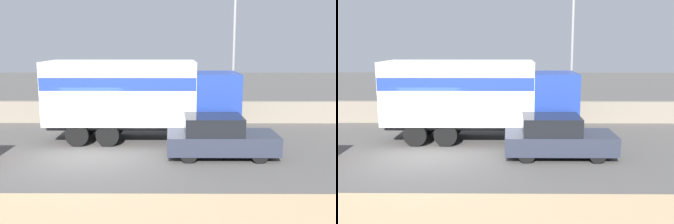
# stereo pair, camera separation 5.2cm
# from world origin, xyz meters

# --- Properties ---
(ground_plane) EXTENTS (80.00, 80.00, 0.00)m
(ground_plane) POSITION_xyz_m (0.00, 0.00, 0.00)
(ground_plane) COLOR #514F4C
(stone_wall_backdrop) EXTENTS (60.00, 0.35, 1.16)m
(stone_wall_backdrop) POSITION_xyz_m (0.00, 6.13, 0.58)
(stone_wall_backdrop) COLOR gray
(stone_wall_backdrop) RESTS_ON ground_plane
(street_lamp) EXTENTS (0.56, 0.28, 7.49)m
(street_lamp) POSITION_xyz_m (6.43, 5.32, 4.30)
(street_lamp) COLOR gray
(street_lamp) RESTS_ON ground_plane
(box_truck) EXTENTS (8.26, 2.47, 3.51)m
(box_truck) POSITION_xyz_m (1.84, 2.41, 2.06)
(box_truck) COLOR navy
(box_truck) RESTS_ON ground_plane
(car_hatchback) EXTENTS (4.12, 1.79, 1.59)m
(car_hatchback) POSITION_xyz_m (5.08, -0.03, 0.77)
(car_hatchback) COLOR #282D3D
(car_hatchback) RESTS_ON ground_plane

